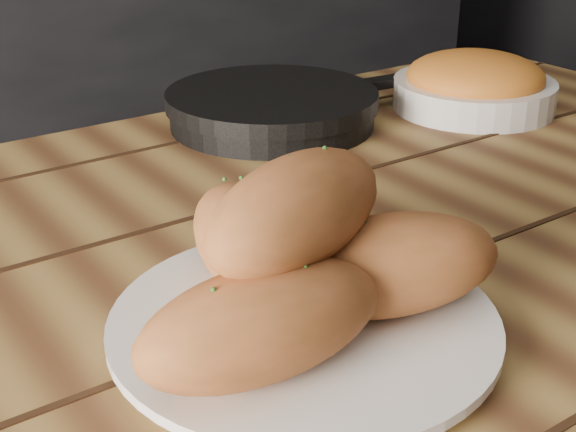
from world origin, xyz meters
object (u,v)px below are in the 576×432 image
object	(u,v)px
bread_rolls	(301,259)
plate	(304,326)
table	(300,338)
skillet	(274,107)
bowl	(474,85)

from	to	relation	value
bread_rolls	plate	bearing A→B (deg)	30.96
table	bread_rolls	xyz separation A→B (m)	(-0.10, -0.13, 0.17)
plate	bread_rolls	size ratio (longest dim) A/B	0.95
bread_rolls	skillet	world-z (taller)	bread_rolls
skillet	bowl	xyz separation A→B (m)	(0.26, -0.10, 0.01)
bread_rolls	bowl	distance (m)	0.62
table	skillet	world-z (taller)	skillet
plate	bowl	bearing A→B (deg)	31.64
bowl	plate	bearing A→B (deg)	-148.36
table	plate	distance (m)	0.19
plate	bowl	world-z (taller)	bowl
table	bowl	bearing A→B (deg)	24.08
skillet	bread_rolls	bearing A→B (deg)	-122.04
table	skillet	size ratio (longest dim) A/B	3.52
bread_rolls	table	bearing A→B (deg)	53.90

